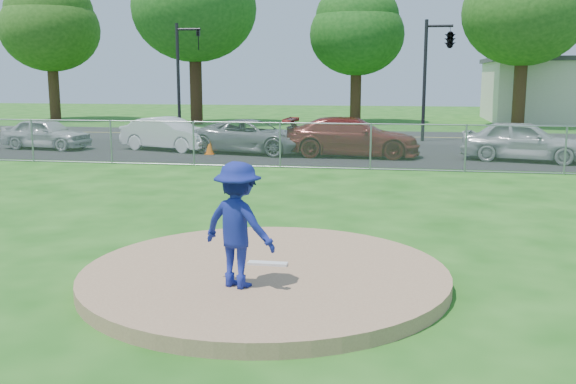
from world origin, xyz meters
name	(u,v)px	position (x,y,z in m)	size (l,w,h in m)	color
ground	(333,178)	(0.00, 10.00, 0.00)	(120.00, 120.00, 0.00)	#175011
pitchers_mound	(265,275)	(0.00, 0.00, 0.10)	(5.40, 5.40, 0.20)	#967152
pitching_rubber	(268,264)	(0.00, 0.20, 0.22)	(0.60, 0.15, 0.04)	white
chain_link_fence	(340,146)	(0.00, 12.00, 0.75)	(40.00, 0.06, 1.50)	gray
parking_lot	(350,153)	(0.00, 16.50, 0.01)	(50.00, 8.00, 0.01)	black
street	(361,136)	(0.00, 24.00, 0.00)	(60.00, 7.00, 0.01)	black
tree_far_left	(49,17)	(-22.00, 33.00, 7.06)	(6.72, 6.72, 10.74)	#3C2415
tree_center	(357,23)	(-1.00, 34.00, 6.47)	(6.16, 6.16, 9.84)	#3A2115
traffic_signal_left	(183,70)	(-8.76, 22.00, 3.36)	(1.28, 0.20, 5.60)	black
traffic_signal_center	(448,41)	(3.97, 22.00, 4.61)	(1.42, 2.48, 5.60)	black
pitcher	(238,225)	(-0.19, -0.83, 1.05)	(1.10, 0.63, 1.70)	navy
traffic_cone	(210,146)	(-5.38, 15.15, 0.34)	(0.34, 0.34, 0.66)	orange
parked_car_silver	(46,134)	(-12.72, 15.88, 0.65)	(1.52, 3.78, 1.29)	#B9BABF
parked_car_white	(169,134)	(-7.48, 16.29, 0.68)	(1.43, 4.10, 1.35)	silver
parked_car_gray	(252,136)	(-3.83, 15.87, 0.67)	(2.20, 4.78, 1.33)	slate
parked_car_darkred	(352,137)	(0.14, 15.46, 0.75)	(2.08, 5.12, 1.49)	maroon
parked_car_pearl	(523,141)	(6.32, 15.18, 0.74)	(1.72, 4.29, 1.46)	#B5B7B9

